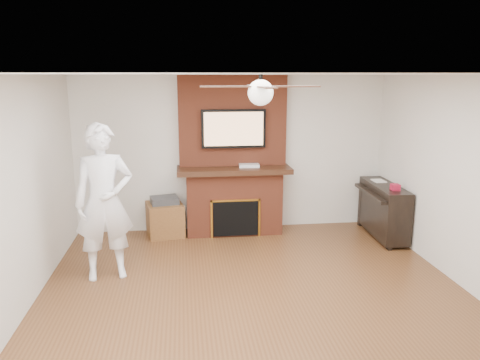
{
  "coord_description": "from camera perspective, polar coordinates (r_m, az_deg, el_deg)",
  "views": [
    {
      "loc": [
        -0.79,
        -4.7,
        2.49
      ],
      "look_at": [
        -0.1,
        0.9,
        1.22
      ],
      "focal_mm": 35.0,
      "sensor_mm": 36.0,
      "label": 1
    }
  ],
  "objects": [
    {
      "name": "room_shell",
      "position": [
        4.93,
        2.4,
        -1.94
      ],
      "size": [
        5.36,
        5.86,
        2.86
      ],
      "color": "#4E2E17",
      "rests_on": "ground"
    },
    {
      "name": "fireplace",
      "position": [
        7.44,
        -0.82,
        1.06
      ],
      "size": [
        1.78,
        0.64,
        2.5
      ],
      "color": "brown",
      "rests_on": "ground"
    },
    {
      "name": "tv",
      "position": [
        7.29,
        -0.8,
        6.27
      ],
      "size": [
        1.0,
        0.08,
        0.6
      ],
      "color": "black",
      "rests_on": "fireplace"
    },
    {
      "name": "ceiling_fan",
      "position": [
        4.77,
        2.52,
        10.73
      ],
      "size": [
        1.21,
        1.21,
        0.31
      ],
      "color": "black",
      "rests_on": "room_shell"
    },
    {
      "name": "person",
      "position": [
        5.96,
        -16.23,
        -2.62
      ],
      "size": [
        0.79,
        0.61,
        1.94
      ],
      "primitive_type": "imported",
      "rotation": [
        0.0,
        0.0,
        0.2
      ],
      "color": "white",
      "rests_on": "ground"
    },
    {
      "name": "side_table",
      "position": [
        7.52,
        -9.13,
        -4.55
      ],
      "size": [
        0.64,
        0.64,
        0.63
      ],
      "rotation": [
        0.0,
        0.0,
        0.19
      ],
      "color": "brown",
      "rests_on": "ground"
    },
    {
      "name": "piano",
      "position": [
        7.66,
        17.04,
        -3.39
      ],
      "size": [
        0.53,
        1.29,
        0.93
      ],
      "rotation": [
        0.0,
        0.0,
        -0.04
      ],
      "color": "black",
      "rests_on": "ground"
    },
    {
      "name": "cable_box",
      "position": [
        7.36,
        1.11,
        1.78
      ],
      "size": [
        0.32,
        0.2,
        0.04
      ],
      "primitive_type": "cube",
      "rotation": [
        0.0,
        0.0,
        -0.05
      ],
      "color": "silver",
      "rests_on": "fireplace"
    },
    {
      "name": "candle_orange",
      "position": [
        7.51,
        -2.31,
        -6.29
      ],
      "size": [
        0.07,
        0.07,
        0.11
      ],
      "primitive_type": "cylinder",
      "color": "#B95815",
      "rests_on": "ground"
    },
    {
      "name": "candle_green",
      "position": [
        7.51,
        -0.91,
        -6.37
      ],
      "size": [
        0.07,
        0.07,
        0.08
      ],
      "primitive_type": "cylinder",
      "color": "#4E752E",
      "rests_on": "ground"
    },
    {
      "name": "candle_cream",
      "position": [
        7.51,
        0.16,
        -6.23
      ],
      "size": [
        0.08,
        0.08,
        0.12
      ],
      "primitive_type": "cylinder",
      "color": "#FFF2CA",
      "rests_on": "ground"
    },
    {
      "name": "candle_blue",
      "position": [
        7.55,
        1.58,
        -6.34
      ],
      "size": [
        0.06,
        0.06,
        0.07
      ],
      "primitive_type": "cylinder",
      "color": "#34429E",
      "rests_on": "ground"
    }
  ]
}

